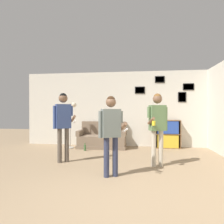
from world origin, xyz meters
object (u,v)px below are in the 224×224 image
(person_player_foreground_left, at_px, (63,119))
(person_player_foreground_center, at_px, (111,128))
(bookshelf, at_px, (168,134))
(couch, at_px, (102,139))
(floor_lamp, at_px, (70,115))
(bottle_on_floor, at_px, (85,148))
(person_watcher_holding_cup, at_px, (157,121))

(person_player_foreground_left, height_order, person_player_foreground_center, person_player_foreground_left)
(bookshelf, height_order, person_player_foreground_left, person_player_foreground_left)
(bookshelf, bearing_deg, person_player_foreground_left, -141.73)
(couch, bearing_deg, person_player_foreground_left, -106.69)
(couch, height_order, bookshelf, bookshelf)
(couch, height_order, floor_lamp, floor_lamp)
(couch, height_order, bottle_on_floor, couch)
(floor_lamp, relative_size, bottle_on_floor, 6.41)
(person_player_foreground_center, xyz_separation_m, bottle_on_floor, (-1.18, 2.36, -0.87))
(floor_lamp, bearing_deg, couch, 14.21)
(couch, xyz_separation_m, bookshelf, (2.25, 0.20, 0.19))
(person_player_foreground_left, relative_size, person_watcher_holding_cup, 1.02)
(person_player_foreground_center, distance_m, person_watcher_holding_cup, 1.30)
(person_player_foreground_center, relative_size, person_watcher_holding_cup, 0.94)
(floor_lamp, relative_size, person_player_foreground_center, 0.99)
(bookshelf, relative_size, person_watcher_holding_cup, 0.57)
(bookshelf, height_order, bottle_on_floor, bookshelf)
(person_player_foreground_center, bearing_deg, person_player_foreground_left, 145.64)
(floor_lamp, height_order, person_watcher_holding_cup, person_watcher_holding_cup)
(bookshelf, distance_m, person_player_foreground_center, 3.56)
(couch, xyz_separation_m, bottle_on_floor, (-0.46, -0.62, -0.20))
(bookshelf, distance_m, person_watcher_holding_cup, 2.45)
(couch, xyz_separation_m, person_watcher_holding_cup, (1.69, -2.13, 0.75))
(bookshelf, bearing_deg, person_watcher_holding_cup, -103.39)
(person_player_foreground_left, bearing_deg, floor_lamp, 104.32)
(person_player_foreground_left, height_order, person_watcher_holding_cup, person_player_foreground_left)
(couch, height_order, person_player_foreground_center, person_player_foreground_center)
(bookshelf, xyz_separation_m, floor_lamp, (-3.32, -0.47, 0.66))
(couch, xyz_separation_m, person_player_foreground_center, (0.72, -2.98, 0.67))
(person_player_foreground_left, bearing_deg, couch, 73.31)
(person_player_foreground_center, bearing_deg, bookshelf, 64.32)
(couch, bearing_deg, person_watcher_holding_cup, -51.45)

